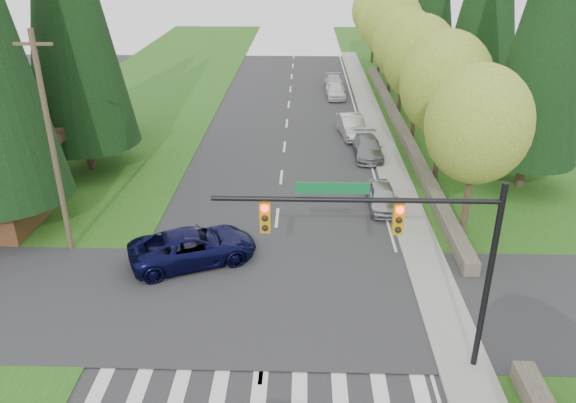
{
  "coord_description": "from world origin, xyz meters",
  "views": [
    {
      "loc": [
        1.33,
        -10.58,
        13.21
      ],
      "look_at": [
        0.69,
        11.56,
        2.8
      ],
      "focal_mm": 35.0,
      "sensor_mm": 36.0,
      "label": 1
    }
  ],
  "objects_px": {
    "parked_car_b": "(368,148)",
    "parked_car_d": "(336,91)",
    "suv_navy": "(193,247)",
    "parked_car_c": "(352,126)",
    "parked_car_e": "(334,83)",
    "parked_car_a": "(382,197)"
  },
  "relations": [
    {
      "from": "suv_navy",
      "to": "parked_car_c",
      "type": "bearing_deg",
      "value": -48.12
    },
    {
      "from": "suv_navy",
      "to": "parked_car_a",
      "type": "distance_m",
      "value": 10.86
    },
    {
      "from": "parked_car_c",
      "to": "parked_car_e",
      "type": "relative_size",
      "value": 1.05
    },
    {
      "from": "parked_car_d",
      "to": "parked_car_e",
      "type": "xyz_separation_m",
      "value": [
        0.0,
        3.14,
        -0.04
      ]
    },
    {
      "from": "suv_navy",
      "to": "parked_car_d",
      "type": "bearing_deg",
      "value": -38.17
    },
    {
      "from": "parked_car_b",
      "to": "parked_car_e",
      "type": "distance_m",
      "value": 18.39
    },
    {
      "from": "parked_car_e",
      "to": "parked_car_c",
      "type": "bearing_deg",
      "value": -87.98
    },
    {
      "from": "suv_navy",
      "to": "parked_car_d",
      "type": "height_order",
      "value": "suv_navy"
    },
    {
      "from": "parked_car_c",
      "to": "parked_car_e",
      "type": "xyz_separation_m",
      "value": [
        -0.65,
        14.0,
        -0.12
      ]
    },
    {
      "from": "parked_car_c",
      "to": "parked_car_b",
      "type": "bearing_deg",
      "value": -88.04
    },
    {
      "from": "parked_car_b",
      "to": "parked_car_d",
      "type": "height_order",
      "value": "parked_car_d"
    },
    {
      "from": "suv_navy",
      "to": "parked_car_b",
      "type": "xyz_separation_m",
      "value": [
        9.12,
        13.66,
        -0.14
      ]
    },
    {
      "from": "parked_car_d",
      "to": "parked_car_e",
      "type": "height_order",
      "value": "parked_car_d"
    },
    {
      "from": "parked_car_a",
      "to": "parked_car_c",
      "type": "xyz_separation_m",
      "value": [
        -0.75,
        12.1,
        0.12
      ]
    },
    {
      "from": "suv_navy",
      "to": "parked_car_c",
      "type": "distance_m",
      "value": 19.85
    },
    {
      "from": "parked_car_d",
      "to": "suv_navy",
      "type": "bearing_deg",
      "value": -107.4
    },
    {
      "from": "suv_navy",
      "to": "parked_car_b",
      "type": "distance_m",
      "value": 16.43
    },
    {
      "from": "parked_car_c",
      "to": "parked_car_e",
      "type": "distance_m",
      "value": 14.02
    },
    {
      "from": "suv_navy",
      "to": "parked_car_c",
      "type": "xyz_separation_m",
      "value": [
        8.37,
        18.0,
        -0.02
      ]
    },
    {
      "from": "suv_navy",
      "to": "parked_car_d",
      "type": "relative_size",
      "value": 1.4
    },
    {
      "from": "parked_car_b",
      "to": "parked_car_e",
      "type": "bearing_deg",
      "value": 93.87
    },
    {
      "from": "parked_car_e",
      "to": "parked_car_d",
      "type": "bearing_deg",
      "value": -90.62
    }
  ]
}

